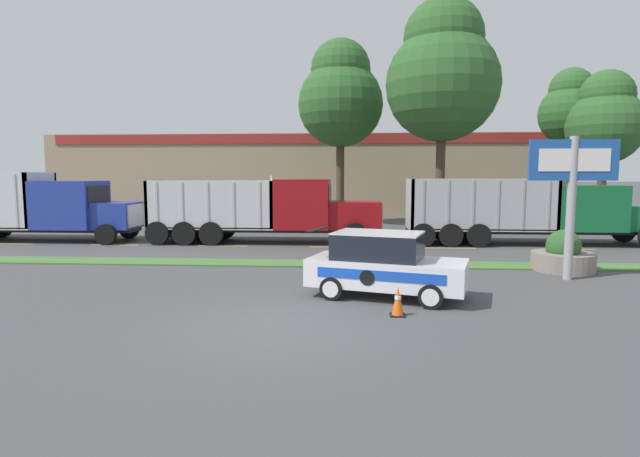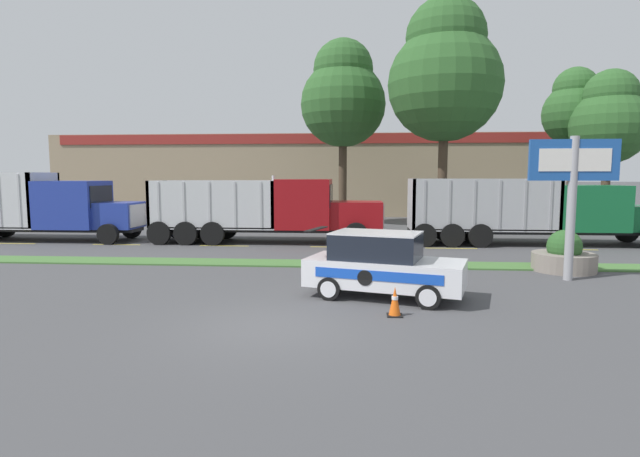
{
  "view_description": "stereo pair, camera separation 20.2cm",
  "coord_description": "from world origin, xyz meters",
  "px_view_note": "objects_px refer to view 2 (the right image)",
  "views": [
    {
      "loc": [
        1.75,
        -10.82,
        3.36
      ],
      "look_at": [
        0.5,
        7.78,
        1.39
      ],
      "focal_mm": 28.0,
      "sensor_mm": 36.0,
      "label": 1
    },
    {
      "loc": [
        1.95,
        -10.81,
        3.36
      ],
      "look_at": [
        0.5,
        7.78,
        1.39
      ],
      "focal_mm": 28.0,
      "sensor_mm": 36.0,
      "label": 2
    }
  ],
  "objects_px": {
    "rally_car": "(382,265)",
    "stone_planter": "(564,256)",
    "store_sign_post": "(573,178)",
    "traffic_cone": "(395,302)",
    "dump_truck_trail": "(555,213)",
    "dump_truck_lead": "(286,211)",
    "dump_truck_mid": "(52,209)"
  },
  "relations": [
    {
      "from": "dump_truck_mid",
      "to": "traffic_cone",
      "type": "distance_m",
      "value": 21.24
    },
    {
      "from": "rally_car",
      "to": "stone_planter",
      "type": "bearing_deg",
      "value": 33.54
    },
    {
      "from": "dump_truck_trail",
      "to": "stone_planter",
      "type": "xyz_separation_m",
      "value": [
        -2.26,
        -6.92,
        -1.03
      ]
    },
    {
      "from": "dump_truck_mid",
      "to": "traffic_cone",
      "type": "bearing_deg",
      "value": -37.41
    },
    {
      "from": "rally_car",
      "to": "dump_truck_trail",
      "type": "bearing_deg",
      "value": 51.85
    },
    {
      "from": "dump_truck_lead",
      "to": "stone_planter",
      "type": "distance_m",
      "value": 12.87
    },
    {
      "from": "rally_car",
      "to": "traffic_cone",
      "type": "xyz_separation_m",
      "value": [
        0.22,
        -1.9,
        -0.56
      ]
    },
    {
      "from": "rally_car",
      "to": "traffic_cone",
      "type": "bearing_deg",
      "value": -83.24
    },
    {
      "from": "rally_car",
      "to": "dump_truck_mid",
      "type": "bearing_deg",
      "value": 146.53
    },
    {
      "from": "dump_truck_trail",
      "to": "traffic_cone",
      "type": "height_order",
      "value": "dump_truck_trail"
    },
    {
      "from": "rally_car",
      "to": "store_sign_post",
      "type": "relative_size",
      "value": 1.0
    },
    {
      "from": "stone_planter",
      "to": "store_sign_post",
      "type": "bearing_deg",
      "value": -107.14
    },
    {
      "from": "rally_car",
      "to": "stone_planter",
      "type": "xyz_separation_m",
      "value": [
        6.63,
        4.39,
        -0.4
      ]
    },
    {
      "from": "dump_truck_trail",
      "to": "rally_car",
      "type": "relative_size",
      "value": 2.62
    },
    {
      "from": "store_sign_post",
      "to": "traffic_cone",
      "type": "distance_m",
      "value": 8.07
    },
    {
      "from": "dump_truck_mid",
      "to": "dump_truck_trail",
      "type": "height_order",
      "value": "dump_truck_mid"
    },
    {
      "from": "dump_truck_lead",
      "to": "dump_truck_mid",
      "type": "distance_m",
      "value": 12.3
    },
    {
      "from": "traffic_cone",
      "to": "dump_truck_mid",
      "type": "bearing_deg",
      "value": 142.59
    },
    {
      "from": "store_sign_post",
      "to": "rally_car",
      "type": "bearing_deg",
      "value": -155.74
    },
    {
      "from": "stone_planter",
      "to": "dump_truck_trail",
      "type": "bearing_deg",
      "value": 71.92
    },
    {
      "from": "dump_truck_lead",
      "to": "dump_truck_mid",
      "type": "bearing_deg",
      "value": -179.54
    },
    {
      "from": "dump_truck_lead",
      "to": "traffic_cone",
      "type": "xyz_separation_m",
      "value": [
        4.54,
        -12.98,
        -1.25
      ]
    },
    {
      "from": "dump_truck_lead",
      "to": "traffic_cone",
      "type": "height_order",
      "value": "dump_truck_lead"
    },
    {
      "from": "dump_truck_lead",
      "to": "dump_truck_trail",
      "type": "relative_size",
      "value": 0.96
    },
    {
      "from": "dump_truck_lead",
      "to": "rally_car",
      "type": "relative_size",
      "value": 2.51
    },
    {
      "from": "dump_truck_mid",
      "to": "store_sign_post",
      "type": "distance_m",
      "value": 24.23
    },
    {
      "from": "dump_truck_lead",
      "to": "traffic_cone",
      "type": "bearing_deg",
      "value": -70.72
    },
    {
      "from": "dump_truck_trail",
      "to": "traffic_cone",
      "type": "distance_m",
      "value": 15.84
    },
    {
      "from": "dump_truck_mid",
      "to": "rally_car",
      "type": "distance_m",
      "value": 19.93
    },
    {
      "from": "dump_truck_trail",
      "to": "stone_planter",
      "type": "distance_m",
      "value": 7.35
    },
    {
      "from": "dump_truck_mid",
      "to": "store_sign_post",
      "type": "xyz_separation_m",
      "value": [
        22.74,
        -8.22,
        1.64
      ]
    },
    {
      "from": "dump_truck_trail",
      "to": "stone_planter",
      "type": "bearing_deg",
      "value": -108.08
    }
  ]
}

